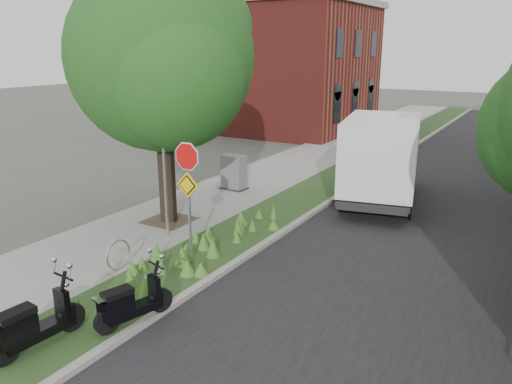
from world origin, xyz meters
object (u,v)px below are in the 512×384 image
box_truck (382,155)px  utility_cabinet (234,173)px  sign_assembly (188,179)px  scooter_near (27,330)px  scooter_far (126,307)px

box_truck → utility_cabinet: box_truck is taller
sign_assembly → box_truck: 8.34m
scooter_near → box_truck: 12.78m
sign_assembly → scooter_near: 4.85m
sign_assembly → scooter_far: sign_assembly is taller
sign_assembly → box_truck: bearing=73.7°
scooter_far → utility_cabinet: 10.02m
sign_assembly → scooter_far: 3.57m
scooter_far → box_truck: 11.14m
box_truck → utility_cabinet: size_ratio=4.70×
scooter_near → box_truck: size_ratio=0.31×
scooter_far → box_truck: bearing=81.8°
scooter_far → utility_cabinet: (-3.62, 9.34, 0.23)m
scooter_far → utility_cabinet: utility_cabinet is taller
scooter_near → scooter_far: bearing=61.0°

